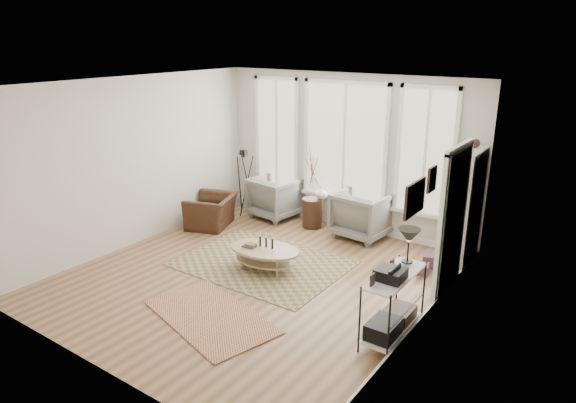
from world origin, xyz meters
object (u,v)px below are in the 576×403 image
Objects in this scene: bookcase at (466,209)px; accent_chair at (212,211)px; low_shelf at (394,299)px; armchair_right at (363,214)px; side_table at (313,189)px; coffee_table at (264,253)px; armchair_left at (275,197)px.

accent_chair is (-4.50, -0.95, -0.65)m from bookcase.
low_shelf is 1.38× the size of armchair_right.
armchair_right is 1.08m from side_table.
side_table reaches higher than low_shelf.
low_shelf reaches higher than coffee_table.
bookcase is 3.21m from coffee_table.
bookcase is at bearing -2.26° from side_table.
side_table reaches higher than coffee_table.
low_shelf is at bearing 128.04° from armchair_right.
side_table is at bearing 177.74° from bookcase.
bookcase is at bearing 177.74° from armchair_right.
armchair_left is (-3.81, 0.19, -0.54)m from bookcase.
armchair_left is at bearing 175.27° from side_table.
armchair_left is 0.96× the size of armchair_right.
bookcase is at bearing -175.81° from armchair_left.
low_shelf is at bearing 50.08° from accent_chair.
armchair_left reaches higher than accent_chair.
coffee_table is 2.24m from armchair_right.
low_shelf is 1.44× the size of armchair_left.
armchair_left is 1.94m from armchair_right.
armchair_left is at bearing 177.14° from bookcase.
bookcase is at bearing 88.72° from low_shelf.
armchair_left is at bearing 122.13° from coffee_table.
low_shelf is 3.87m from side_table.
armchair_right is at bearing 123.43° from low_shelf.
side_table is 1.99m from accent_chair.
coffee_table is 1.31× the size of armchair_right.
accent_chair is at bearing -168.05° from bookcase.
bookcase reaches higher than accent_chair.
accent_chair is (-4.45, 1.57, -0.21)m from low_shelf.
accent_chair is at bearing 160.58° from low_shelf.
armchair_right is (1.94, 0.03, 0.02)m from armchair_left.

